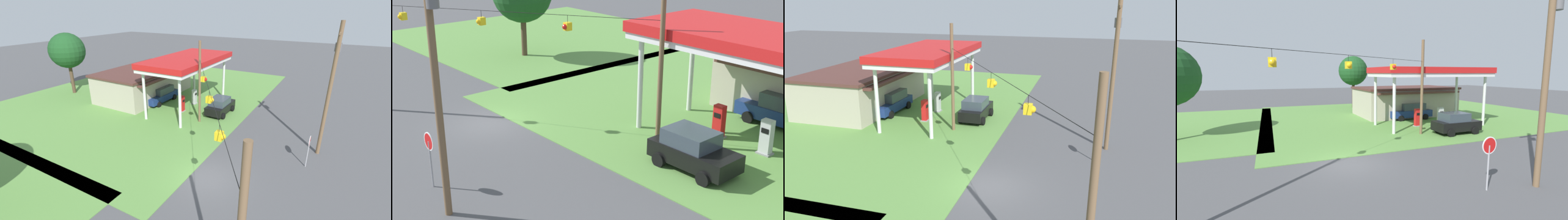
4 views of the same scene
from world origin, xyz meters
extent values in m
plane|color=#4C4C4F|center=(0.00, 0.00, 0.00)|extent=(160.00, 160.00, 0.00)
cube|color=#5B8E42|center=(12.86, 15.21, 0.02)|extent=(36.00, 28.00, 0.04)
cube|color=silver|center=(10.86, 8.01, 5.13)|extent=(11.26, 5.41, 0.35)
cube|color=red|center=(10.86, 8.01, 5.58)|extent=(11.46, 5.61, 0.55)
cylinder|color=silver|center=(5.82, 5.91, 2.48)|extent=(0.28, 0.28, 4.95)
cylinder|color=silver|center=(15.89, 5.91, 2.48)|extent=(0.28, 0.28, 4.95)
cylinder|color=silver|center=(5.82, 10.12, 2.48)|extent=(0.28, 0.28, 4.95)
cylinder|color=silver|center=(15.89, 10.12, 2.48)|extent=(0.28, 0.28, 4.95)
cube|color=#B2A893|center=(11.91, 15.21, 1.66)|extent=(11.72, 6.80, 3.32)
cube|color=#512D28|center=(11.91, 15.21, 3.44)|extent=(12.02, 7.10, 0.24)
cube|color=#512D28|center=(11.91, 11.46, 3.07)|extent=(10.55, 0.70, 0.20)
cube|color=gray|center=(9.48, 8.01, 0.06)|extent=(0.71, 0.56, 0.12)
cube|color=red|center=(9.48, 8.01, 0.96)|extent=(0.55, 0.40, 1.67)
cube|color=black|center=(9.48, 7.80, 1.29)|extent=(0.39, 0.03, 0.24)
cube|color=gray|center=(12.23, 8.01, 0.06)|extent=(0.71, 0.56, 0.12)
cube|color=silver|center=(12.23, 8.01, 0.96)|extent=(0.55, 0.40, 1.67)
cube|color=black|center=(12.23, 7.80, 1.29)|extent=(0.39, 0.03, 0.24)
cube|color=black|center=(11.04, 4.08, 0.74)|extent=(4.10, 1.86, 0.81)
cube|color=#333D47|center=(10.80, 4.08, 1.51)|extent=(2.26, 1.71, 0.72)
cylinder|color=black|center=(12.31, 5.02, 0.34)|extent=(0.68, 0.22, 0.68)
cylinder|color=black|center=(12.31, 3.13, 0.34)|extent=(0.68, 0.22, 0.68)
cylinder|color=black|center=(9.78, 5.03, 0.34)|extent=(0.68, 0.22, 0.68)
cylinder|color=black|center=(9.77, 3.14, 0.34)|extent=(0.68, 0.22, 0.68)
cube|color=navy|center=(10.83, 11.95, 0.72)|extent=(5.08, 1.90, 0.76)
cube|color=#333D47|center=(11.14, 11.94, 1.50)|extent=(2.80, 1.73, 0.80)
cylinder|color=black|center=(9.26, 11.01, 0.34)|extent=(0.68, 0.23, 0.68)
cylinder|color=black|center=(9.27, 12.90, 0.34)|extent=(0.68, 0.23, 0.68)
cylinder|color=black|center=(12.39, 10.99, 0.34)|extent=(0.68, 0.23, 0.68)
cylinder|color=black|center=(12.41, 12.88, 0.34)|extent=(0.68, 0.23, 0.68)
cylinder|color=#99999E|center=(4.81, -5.60, 1.05)|extent=(0.08, 0.08, 2.10)
cylinder|color=white|center=(4.81, -5.60, 2.10)|extent=(0.80, 0.03, 0.80)
cylinder|color=red|center=(4.81, -5.60, 2.10)|extent=(0.70, 0.03, 0.70)
cylinder|color=brown|center=(7.29, -6.15, 5.05)|extent=(0.28, 0.28, 10.11)
cube|color=brown|center=(7.29, -6.15, 9.31)|extent=(2.20, 0.14, 0.14)
cylinder|color=#59595B|center=(7.64, -6.15, 8.31)|extent=(0.44, 0.44, 0.60)
cylinder|color=brown|center=(-8.00, -5.00, 4.03)|extent=(0.24, 0.24, 8.06)
cylinder|color=brown|center=(8.00, 5.00, 4.03)|extent=(0.24, 0.24, 8.06)
cylinder|color=black|center=(0.00, 0.00, 6.28)|extent=(16.01, 10.02, 0.02)
cylinder|color=black|center=(-4.00, -2.50, 6.11)|extent=(0.02, 0.02, 0.35)
cube|color=yellow|center=(-4.00, -2.50, 5.73)|extent=(0.32, 0.32, 0.40)
sphere|color=yellow|center=(-4.00, -2.67, 5.73)|extent=(0.28, 0.28, 0.28)
cylinder|color=black|center=(0.00, 0.00, 6.11)|extent=(0.02, 0.02, 0.35)
cube|color=yellow|center=(0.00, 0.00, 5.73)|extent=(0.32, 0.32, 0.40)
sphere|color=yellow|center=(0.00, -0.17, 5.73)|extent=(0.28, 0.28, 0.28)
cylinder|color=black|center=(4.00, 2.50, 6.11)|extent=(0.02, 0.02, 0.35)
cube|color=yellow|center=(4.00, 2.50, 5.73)|extent=(0.32, 0.32, 0.40)
sphere|color=red|center=(4.00, 2.33, 5.73)|extent=(0.28, 0.28, 0.28)
camera|label=1|loc=(-13.31, -6.58, 10.99)|focal=24.00mm
camera|label=2|loc=(24.82, -14.12, 11.02)|focal=50.00mm
camera|label=3|loc=(-17.95, -4.61, 9.88)|focal=35.00mm
camera|label=4|loc=(-4.23, -14.14, 5.28)|focal=24.00mm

